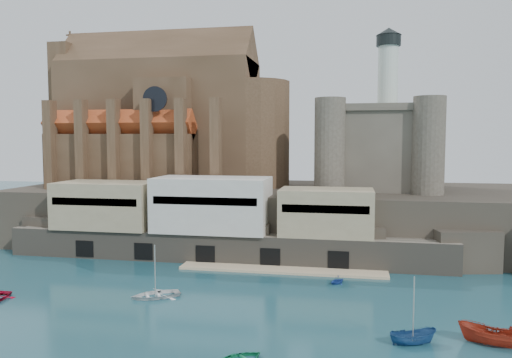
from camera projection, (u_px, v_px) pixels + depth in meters
name	position (u px, v px, depth m)	size (l,w,h in m)	color
ground	(242.00, 312.00, 54.96)	(300.00, 300.00, 0.00)	#17414D
promontory	(286.00, 215.00, 93.16)	(100.00, 36.00, 10.00)	black
quay	(210.00, 221.00, 78.98)	(70.00, 12.00, 13.05)	#6A6154
church	(168.00, 124.00, 98.70)	(47.00, 25.93, 30.51)	#463220
castle_keep	(376.00, 143.00, 90.74)	(21.20, 21.20, 29.30)	#4B463B
boat_2	(413.00, 344.00, 46.39)	(1.72, 1.77, 4.58)	navy
boat_5	(491.00, 345.00, 46.16)	(2.18, 2.23, 5.78)	#9D2D19
boat_6	(155.00, 297.00, 60.20)	(4.21, 1.22, 5.89)	white
boat_7	(337.00, 283.00, 65.98)	(2.28, 1.39, 2.64)	#21459F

